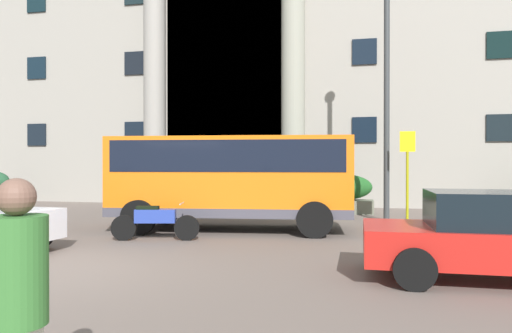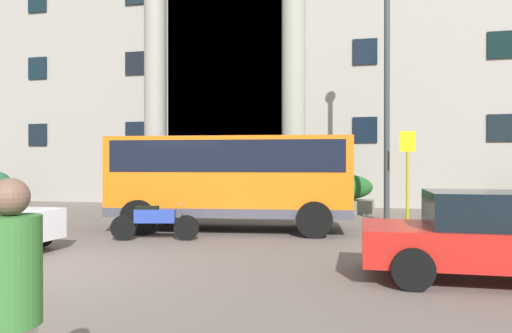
# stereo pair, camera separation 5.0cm
# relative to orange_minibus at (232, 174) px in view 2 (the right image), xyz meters

# --- Properties ---
(ground_plane) EXTENTS (80.00, 64.00, 0.12)m
(ground_plane) POSITION_rel_orange_minibus_xyz_m (-1.56, -5.50, -1.59)
(ground_plane) COLOR #665952
(office_building_facade) EXTENTS (38.57, 9.75, 14.62)m
(office_building_facade) POSITION_rel_orange_minibus_xyz_m (-1.56, 11.97, 5.78)
(office_building_facade) COLOR gray
(office_building_facade) RESTS_ON ground_plane
(orange_minibus) EXTENTS (6.62, 3.22, 2.54)m
(orange_minibus) POSITION_rel_orange_minibus_xyz_m (0.00, 0.00, 0.00)
(orange_minibus) COLOR orange
(orange_minibus) RESTS_ON ground_plane
(bus_stop_sign) EXTENTS (0.44, 0.08, 2.78)m
(bus_stop_sign) POSITION_rel_orange_minibus_xyz_m (4.79, 1.97, 0.18)
(bus_stop_sign) COLOR #9B9C12
(bus_stop_sign) RESTS_ON ground_plane
(hedge_planter_far_west) EXTENTS (2.10, 0.87, 1.30)m
(hedge_planter_far_west) POSITION_rel_orange_minibus_xyz_m (-0.77, 4.82, -0.91)
(hedge_planter_far_west) COLOR #656C5B
(hedge_planter_far_west) RESTS_ON ground_plane
(hedge_planter_entrance_left) EXTENTS (2.18, 0.98, 1.43)m
(hedge_planter_entrance_left) POSITION_rel_orange_minibus_xyz_m (2.82, 5.15, -0.84)
(hedge_planter_entrance_left) COLOR #646856
(hedge_planter_entrance_left) RESTS_ON ground_plane
(parked_sedan_far) EXTENTS (4.44, 1.95, 1.39)m
(parked_sedan_far) POSITION_rel_orange_minibus_xyz_m (5.72, -4.59, -0.82)
(parked_sedan_far) COLOR red
(parked_sedan_far) RESTS_ON ground_plane
(motorcycle_far_end) EXTENTS (2.07, 0.70, 0.89)m
(motorcycle_far_end) POSITION_rel_orange_minibus_xyz_m (-1.36, -2.14, -1.07)
(motorcycle_far_end) COLOR black
(motorcycle_far_end) RESTS_ON ground_plane
(pedestrian_woman_dark_dress) EXTENTS (0.36, 0.36, 1.75)m
(pedestrian_woman_dark_dress) POSITION_rel_orange_minibus_xyz_m (1.44, -10.15, -0.65)
(pedestrian_woman_dark_dress) COLOR beige
(pedestrian_woman_dark_dress) RESTS_ON ground_plane
(lamppost_plaza_centre) EXTENTS (0.40, 0.40, 8.56)m
(lamppost_plaza_centre) POSITION_rel_orange_minibus_xyz_m (4.24, 2.74, 3.39)
(lamppost_plaza_centre) COLOR #34393C
(lamppost_plaza_centre) RESTS_ON ground_plane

